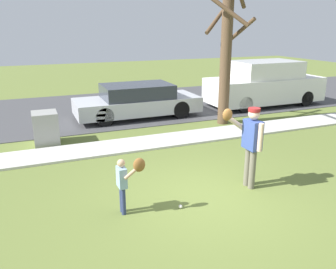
{
  "coord_description": "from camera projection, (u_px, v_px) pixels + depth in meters",
  "views": [
    {
      "loc": [
        -3.18,
        -5.55,
        3.32
      ],
      "look_at": [
        -0.4,
        1.26,
        1.0
      ],
      "focal_mm": 37.06,
      "sensor_mm": 36.0,
      "label": 1
    }
  ],
  "objects": [
    {
      "name": "parked_van_white",
      "position": [
        264.0,
        84.0,
        14.85
      ],
      "size": [
        5.0,
        1.95,
        1.88
      ],
      "rotation": [
        0.0,
        0.0,
        3.14
      ],
      "color": "silver",
      "rests_on": "road_surface"
    },
    {
      "name": "ground_plane",
      "position": [
        152.0,
        144.0,
        10.13
      ],
      "size": [
        48.0,
        48.0,
        0.0
      ],
      "primitive_type": "plane",
      "color": "olive"
    },
    {
      "name": "parked_sedan_silver",
      "position": [
        137.0,
        101.0,
        12.96
      ],
      "size": [
        4.6,
        1.8,
        1.23
      ],
      "rotation": [
        0.0,
        0.0,
        3.14
      ],
      "color": "silver",
      "rests_on": "road_surface"
    },
    {
      "name": "person_adult",
      "position": [
        250.0,
        139.0,
        7.15
      ],
      "size": [
        0.7,
        0.63,
        1.74
      ],
      "rotation": [
        0.0,
        0.0,
        -3.13
      ],
      "color": "#6B6656",
      "rests_on": "ground"
    },
    {
      "name": "street_tree_near",
      "position": [
        226.0,
        50.0,
        11.56
      ],
      "size": [
        1.84,
        1.88,
        4.73
      ],
      "color": "brown",
      "rests_on": "ground"
    },
    {
      "name": "sidewalk_strip",
      "position": [
        151.0,
        142.0,
        10.21
      ],
      "size": [
        36.0,
        1.2,
        0.06
      ],
      "primitive_type": "cube",
      "color": "beige",
      "rests_on": "ground"
    },
    {
      "name": "utility_cabinet",
      "position": [
        46.0,
        128.0,
        10.05
      ],
      "size": [
        0.7,
        0.75,
        0.95
      ],
      "primitive_type": "cube",
      "color": "gray",
      "rests_on": "ground"
    },
    {
      "name": "person_child",
      "position": [
        126.0,
        178.0,
        6.21
      ],
      "size": [
        0.47,
        0.42,
        1.1
      ],
      "rotation": [
        0.0,
        0.0,
        0.02
      ],
      "color": "navy",
      "rests_on": "ground"
    },
    {
      "name": "baseball",
      "position": [
        181.0,
        207.0,
        6.57
      ],
      "size": [
        0.07,
        0.07,
        0.07
      ],
      "primitive_type": "sphere",
      "color": "white",
      "rests_on": "ground"
    },
    {
      "name": "road_surface",
      "position": [
        111.0,
        107.0,
        14.63
      ],
      "size": [
        36.0,
        6.8,
        0.02
      ],
      "primitive_type": "cube",
      "color": "#424244",
      "rests_on": "ground"
    }
  ]
}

